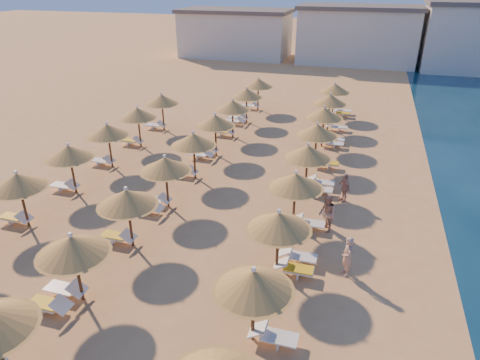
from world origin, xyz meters
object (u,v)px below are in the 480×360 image
(beachgoer_c, at_px, (344,187))
(beachgoer_a, at_px, (347,257))
(parasol_row_east, at_px, (296,182))
(beachgoer_b, at_px, (327,213))
(parasol_row_west, at_px, (165,165))

(beachgoer_c, relative_size, beachgoer_a, 0.93)
(parasol_row_east, bearing_deg, beachgoer_c, 57.56)
(beachgoer_c, xyz_separation_m, beachgoer_b, (-0.55, -3.25, 0.12))
(parasol_row_east, bearing_deg, beachgoer_a, -48.44)
(parasol_row_east, xyz_separation_m, beachgoer_a, (2.68, -3.02, -1.50))
(parasol_row_west, bearing_deg, beachgoer_a, -18.13)
(parasol_row_east, height_order, beachgoer_a, parasol_row_east)
(beachgoer_a, bearing_deg, parasol_row_east, -158.99)
(beachgoer_c, distance_m, beachgoer_b, 3.29)
(parasol_row_east, relative_size, beachgoer_b, 21.29)
(beachgoer_a, bearing_deg, parasol_row_west, -128.69)
(beachgoer_c, bearing_deg, beachgoer_a, -28.76)
(parasol_row_east, relative_size, parasol_row_west, 1.00)
(parasol_row_east, height_order, beachgoer_c, parasol_row_east)
(beachgoer_b, bearing_deg, beachgoer_c, 142.26)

